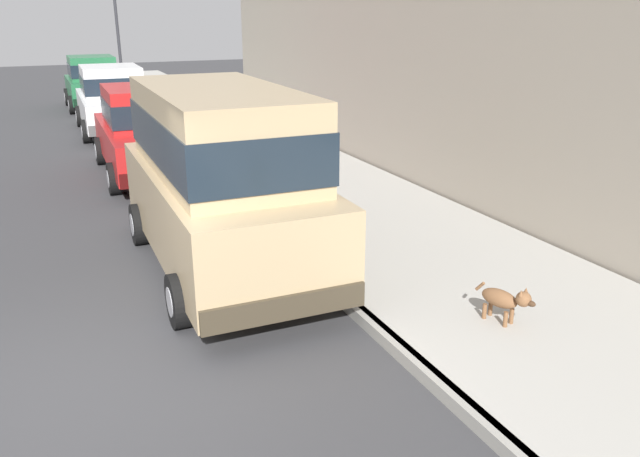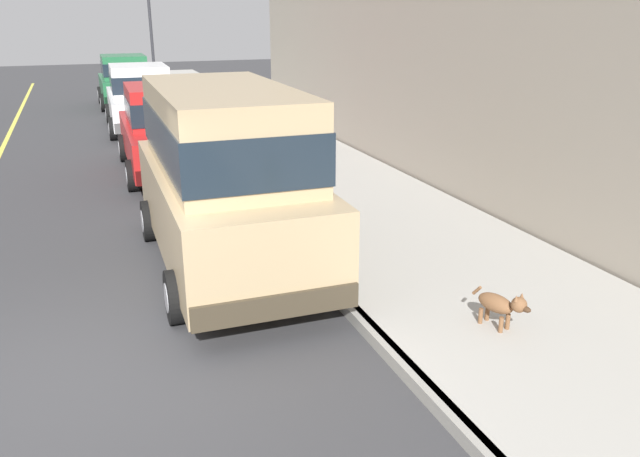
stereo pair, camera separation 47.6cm
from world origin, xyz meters
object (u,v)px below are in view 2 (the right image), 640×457
(car_tan_van, at_px, (226,170))
(car_red_sedan, at_px, (167,128))
(dog_brown, at_px, (501,304))
(street_lamp, at_px, (150,23))
(car_white_sedan, at_px, (140,97))
(car_green_hatchback, at_px, (125,80))

(car_tan_van, relative_size, car_red_sedan, 1.06)
(dog_brown, bearing_deg, car_red_sedan, 104.30)
(street_lamp, bearing_deg, car_white_sedan, -99.44)
(car_tan_van, distance_m, car_green_hatchback, 16.69)
(car_red_sedan, distance_m, street_lamp, 14.13)
(car_red_sedan, xyz_separation_m, car_white_sedan, (-0.03, 5.58, 0.00))
(dog_brown, bearing_deg, car_tan_van, 125.98)
(car_green_hatchback, height_order, dog_brown, car_green_hatchback)
(car_red_sedan, height_order, car_white_sedan, same)
(car_green_hatchback, bearing_deg, car_red_sedan, -89.57)
(car_white_sedan, relative_size, street_lamp, 1.05)
(dog_brown, xyz_separation_m, street_lamp, (-0.94, 22.98, 2.48))
(car_red_sedan, distance_m, car_white_sedan, 5.58)
(car_red_sedan, distance_m, dog_brown, 9.35)
(dog_brown, distance_m, street_lamp, 23.13)
(car_red_sedan, height_order, dog_brown, car_red_sedan)
(car_red_sedan, distance_m, car_green_hatchback, 10.79)
(street_lamp, bearing_deg, car_green_hatchback, -114.67)
(car_green_hatchback, bearing_deg, car_tan_van, -89.68)
(car_white_sedan, bearing_deg, car_tan_van, -89.80)
(dog_brown, bearing_deg, car_white_sedan, 99.06)
(dog_brown, relative_size, street_lamp, 0.17)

